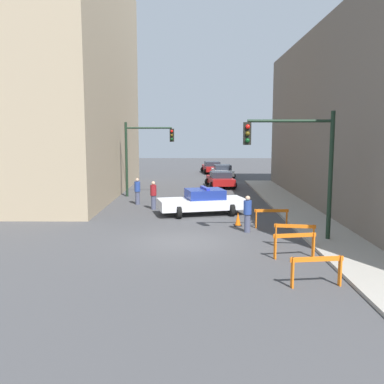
# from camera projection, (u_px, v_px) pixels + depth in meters

# --- Properties ---
(ground_plane) EXTENTS (120.00, 120.00, 0.00)m
(ground_plane) POSITION_uv_depth(u_px,v_px,m) (185.00, 242.00, 17.62)
(ground_plane) COLOR #424244
(sidewalk_right) EXTENTS (2.40, 44.00, 0.12)m
(sidewalk_right) POSITION_uv_depth(u_px,v_px,m) (335.00, 240.00, 17.57)
(sidewalk_right) COLOR #9E998E
(sidewalk_right) RESTS_ON ground_plane
(building_corner_left) EXTENTS (14.00, 20.00, 16.39)m
(building_corner_left) POSITION_uv_depth(u_px,v_px,m) (21.00, 80.00, 30.46)
(building_corner_left) COLOR tan
(building_corner_left) RESTS_ON ground_plane
(traffic_light_near) EXTENTS (3.64, 0.35, 5.20)m
(traffic_light_near) POSITION_uv_depth(u_px,v_px,m) (302.00, 156.00, 17.18)
(traffic_light_near) COLOR black
(traffic_light_near) RESTS_ON sidewalk_right
(traffic_light_far) EXTENTS (3.44, 0.35, 5.20)m
(traffic_light_far) POSITION_uv_depth(u_px,v_px,m) (142.00, 148.00, 29.80)
(traffic_light_far) COLOR black
(traffic_light_far) RESTS_ON ground_plane
(police_car) EXTENTS (5.01, 3.05, 1.52)m
(police_car) POSITION_uv_depth(u_px,v_px,m) (202.00, 201.00, 23.44)
(police_car) COLOR white
(police_car) RESTS_ON ground_plane
(parked_car_near) EXTENTS (2.55, 4.46, 1.31)m
(parked_car_near) POSITION_uv_depth(u_px,v_px,m) (220.00, 179.00, 35.30)
(parked_car_near) COLOR maroon
(parked_car_near) RESTS_ON ground_plane
(parked_car_mid) EXTENTS (2.47, 4.41, 1.31)m
(parked_car_mid) POSITION_uv_depth(u_px,v_px,m) (222.00, 171.00, 42.90)
(parked_car_mid) COLOR silver
(parked_car_mid) RESTS_ON ground_plane
(parked_car_far) EXTENTS (2.56, 4.46, 1.31)m
(parked_car_far) POSITION_uv_depth(u_px,v_px,m) (212.00, 167.00, 47.77)
(parked_car_far) COLOR maroon
(parked_car_far) RESTS_ON ground_plane
(pedestrian_crossing) EXTENTS (0.44, 0.44, 1.66)m
(pedestrian_crossing) POSITION_uv_depth(u_px,v_px,m) (153.00, 195.00, 25.01)
(pedestrian_crossing) COLOR #474C66
(pedestrian_crossing) RESTS_ON ground_plane
(pedestrian_corner) EXTENTS (0.49, 0.49, 1.66)m
(pedestrian_corner) POSITION_uv_depth(u_px,v_px,m) (137.00, 191.00, 26.73)
(pedestrian_corner) COLOR #474C66
(pedestrian_corner) RESTS_ON ground_plane
(pedestrian_sidewalk) EXTENTS (0.44, 0.44, 1.66)m
(pedestrian_sidewalk) POSITION_uv_depth(u_px,v_px,m) (248.00, 213.00, 19.20)
(pedestrian_sidewalk) COLOR #474C66
(pedestrian_sidewalk) RESTS_ON ground_plane
(barrier_front) EXTENTS (1.59, 0.35, 0.90)m
(barrier_front) POSITION_uv_depth(u_px,v_px,m) (317.00, 266.00, 12.36)
(barrier_front) COLOR orange
(barrier_front) RESTS_ON ground_plane
(barrier_mid) EXTENTS (1.58, 0.41, 0.90)m
(barrier_mid) POSITION_uv_depth(u_px,v_px,m) (295.00, 241.00, 15.22)
(barrier_mid) COLOR orange
(barrier_mid) RESTS_ON ground_plane
(barrier_back) EXTENTS (1.59, 0.38, 0.90)m
(barrier_back) POSITION_uv_depth(u_px,v_px,m) (295.00, 231.00, 16.73)
(barrier_back) COLOR orange
(barrier_back) RESTS_ON ground_plane
(barrier_corner) EXTENTS (1.60, 0.16, 0.90)m
(barrier_corner) POSITION_uv_depth(u_px,v_px,m) (271.00, 215.00, 20.08)
(barrier_corner) COLOR orange
(barrier_corner) RESTS_ON ground_plane
(traffic_cone) EXTENTS (0.36, 0.36, 0.66)m
(traffic_cone) POSITION_uv_depth(u_px,v_px,m) (238.00, 219.00, 20.61)
(traffic_cone) COLOR black
(traffic_cone) RESTS_ON ground_plane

